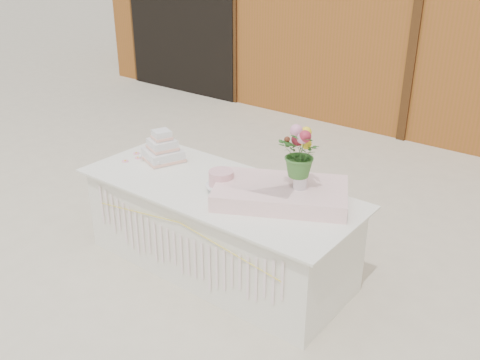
# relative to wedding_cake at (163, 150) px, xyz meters

# --- Properties ---
(ground) EXTENTS (80.00, 80.00, 0.00)m
(ground) POSITION_rel_wedding_cake_xyz_m (0.75, -0.12, -0.87)
(ground) COLOR beige
(ground) RESTS_ON ground
(barn) EXTENTS (12.60, 4.60, 3.30)m
(barn) POSITION_rel_wedding_cake_xyz_m (0.74, 5.87, 0.81)
(barn) COLOR brown
(barn) RESTS_ON ground
(cake_table) EXTENTS (2.40, 1.00, 0.77)m
(cake_table) POSITION_rel_wedding_cake_xyz_m (0.75, -0.13, -0.48)
(cake_table) COLOR white
(cake_table) RESTS_ON ground
(wedding_cake) EXTENTS (0.41, 0.41, 0.29)m
(wedding_cake) POSITION_rel_wedding_cake_xyz_m (0.00, 0.00, 0.00)
(wedding_cake) COLOR silver
(wedding_cake) RESTS_ON cake_table
(pink_cake_stand) EXTENTS (0.25, 0.25, 0.18)m
(pink_cake_stand) POSITION_rel_wedding_cake_xyz_m (0.83, -0.17, 0.00)
(pink_cake_stand) COLOR white
(pink_cake_stand) RESTS_ON cake_table
(satin_runner) EXTENTS (1.16, 0.98, 0.13)m
(satin_runner) POSITION_rel_wedding_cake_xyz_m (1.29, -0.01, -0.03)
(satin_runner) COLOR #FCCFCB
(satin_runner) RESTS_ON cake_table
(flower_vase) EXTENTS (0.11, 0.11, 0.14)m
(flower_vase) POSITION_rel_wedding_cake_xyz_m (1.43, 0.04, 0.10)
(flower_vase) COLOR silver
(flower_vase) RESTS_ON satin_runner
(bouquet) EXTENTS (0.34, 0.30, 0.37)m
(bouquet) POSITION_rel_wedding_cake_xyz_m (1.43, 0.04, 0.36)
(bouquet) COLOR #396F2C
(bouquet) RESTS_ON flower_vase
(loose_flowers) EXTENTS (0.20, 0.32, 0.02)m
(loose_flowers) POSITION_rel_wedding_cake_xyz_m (-0.25, -0.10, -0.09)
(loose_flowers) COLOR pink
(loose_flowers) RESTS_ON cake_table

